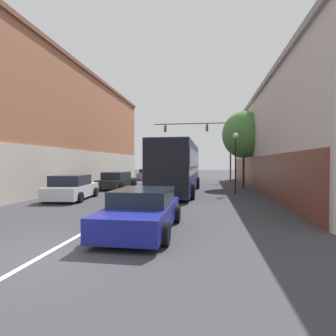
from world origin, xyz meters
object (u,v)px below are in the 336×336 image
(parked_car_left_near, at_px, (72,188))
(traffic_signal_gantry, at_px, (208,137))
(bus, at_px, (178,166))
(parked_car_left_far, at_px, (148,175))
(parked_car_left_mid, at_px, (117,181))
(street_tree_near, at_px, (244,135))
(street_lamp, at_px, (236,154))
(hatchback_foreground, at_px, (142,211))

(parked_car_left_near, relative_size, traffic_signal_gantry, 0.50)
(bus, distance_m, parked_car_left_far, 15.36)
(parked_car_left_mid, height_order, street_tree_near, street_tree_near)
(parked_car_left_near, height_order, parked_car_left_far, parked_car_left_near)
(bus, height_order, street_tree_near, street_tree_near)
(bus, relative_size, traffic_signal_gantry, 1.21)
(street_lamp, bearing_deg, traffic_signal_gantry, 99.60)
(parked_car_left_near, xyz_separation_m, street_lamp, (9.84, 4.39, 2.11))
(parked_car_left_near, xyz_separation_m, street_tree_near, (10.97, 8.85, 3.91))
(street_lamp, bearing_deg, parked_car_left_near, -155.95)
(parked_car_left_mid, relative_size, street_lamp, 1.10)
(parked_car_left_near, bearing_deg, street_lamp, -72.96)
(parked_car_left_near, height_order, street_lamp, street_lamp)
(hatchback_foreground, distance_m, parked_car_left_far, 25.69)
(parked_car_left_near, relative_size, street_lamp, 1.05)
(parked_car_left_far, height_order, street_tree_near, street_tree_near)
(hatchback_foreground, distance_m, street_lamp, 11.61)
(hatchback_foreground, distance_m, traffic_signal_gantry, 22.76)
(street_lamp, xyz_separation_m, street_tree_near, (1.13, 4.45, 1.81))
(parked_car_left_far, bearing_deg, hatchback_foreground, -161.54)
(parked_car_left_near, xyz_separation_m, parked_car_left_mid, (0.43, 6.61, -0.01))
(parked_car_left_mid, distance_m, street_tree_near, 11.47)
(traffic_signal_gantry, bearing_deg, parked_car_left_near, -116.35)
(parked_car_left_near, distance_m, traffic_signal_gantry, 18.32)
(traffic_signal_gantry, height_order, street_tree_near, traffic_signal_gantry)
(street_tree_near, bearing_deg, street_lamp, -104.19)
(street_lamp, distance_m, street_tree_near, 4.94)
(parked_car_left_mid, relative_size, parked_car_left_far, 1.11)
(bus, xyz_separation_m, street_tree_near, (5.19, 4.36, 2.62))
(parked_car_left_near, bearing_deg, bus, -59.16)
(parked_car_left_near, bearing_deg, parked_car_left_far, -7.71)
(bus, height_order, traffic_signal_gantry, traffic_signal_gantry)
(bus, height_order, parked_car_left_mid, bus)
(traffic_signal_gantry, bearing_deg, street_tree_near, -66.51)
(parked_car_left_mid, distance_m, street_lamp, 9.90)
(traffic_signal_gantry, bearing_deg, street_lamp, -80.40)
(hatchback_foreground, xyz_separation_m, street_tree_near, (5.10, 15.15, 3.96))
(parked_car_left_far, bearing_deg, street_tree_near, -126.93)
(parked_car_left_near, relative_size, parked_car_left_mid, 0.96)
(street_tree_near, bearing_deg, hatchback_foreground, -108.60)
(traffic_signal_gantry, distance_m, street_lamp, 11.93)
(parked_car_left_near, distance_m, parked_car_left_far, 18.76)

